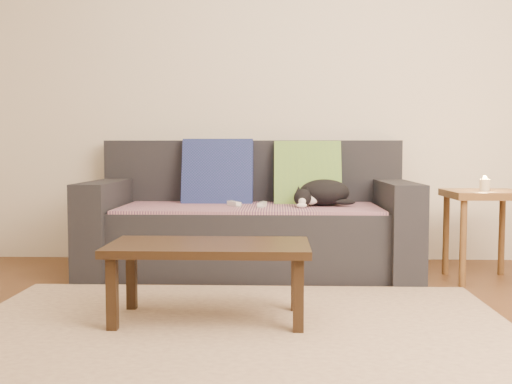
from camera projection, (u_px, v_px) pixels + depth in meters
ground at (234, 346)px, 2.44m from camera, size 4.50×4.50×0.00m
back_wall at (253, 82)px, 4.35m from camera, size 4.50×0.04×2.60m
sofa at (250, 224)px, 3.99m from camera, size 2.10×0.94×0.87m
throw_blanket at (250, 207)px, 3.89m from camera, size 1.66×0.74×0.02m
cushion_navy at (218, 175)px, 4.14m from camera, size 0.49×0.24×0.50m
cushion_green at (307, 175)px, 4.12m from camera, size 0.46×0.25×0.47m
cat at (323, 193)px, 3.88m from camera, size 0.40×0.29×0.17m
wii_remote_a at (234, 204)px, 3.87m from camera, size 0.10×0.15×0.03m
wii_remote_b at (262, 205)px, 3.82m from camera, size 0.06×0.15×0.03m
side_table at (484, 206)px, 3.66m from camera, size 0.44×0.44×0.56m
candle at (485, 184)px, 3.65m from camera, size 0.06×0.06×0.09m
rug at (236, 334)px, 2.59m from camera, size 2.50×1.80×0.01m
coffee_table at (209, 253)px, 2.77m from camera, size 0.93×0.46×0.37m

